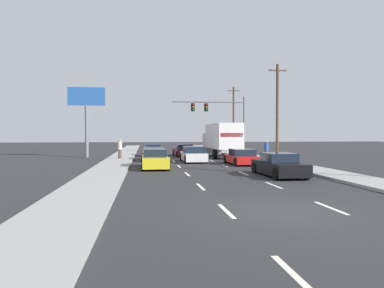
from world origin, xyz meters
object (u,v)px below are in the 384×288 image
Objects in this scene: car_yellow at (155,159)px; car_red at (242,157)px; roadside_billboard at (87,108)px; pedestrian_near_corner at (120,149)px; car_black at (279,166)px; utility_pole_far at (234,118)px; car_blue at (153,151)px; traffic_signal_mast at (215,112)px; car_maroon at (184,151)px; utility_pole_mid at (277,110)px; box_truck at (221,138)px; car_white at (193,155)px; car_orange at (154,154)px; pedestrian_mid_block at (266,150)px.

car_yellow is 7.14m from car_red.
roadside_billboard reaches higher than pedestrian_near_corner.
utility_pole_far reaches higher than car_black.
car_blue is 0.45× the size of traffic_signal_mast.
pedestrian_near_corner is (3.58, -4.20, -3.97)m from roadside_billboard.
utility_pole_far is at bearing 46.40° from car_blue.
utility_pole_mid is at bearing -29.61° from car_maroon.
car_red is at bearing -37.14° from roadside_billboard.
car_red is 0.48× the size of utility_pole_mid.
pedestrian_near_corner is at bearing -167.31° from box_truck.
utility_pole_far reaches higher than car_white.
car_yellow is 0.55× the size of box_truck.
car_maroon is 1.01× the size of car_black.
car_orange is 9.48m from roadside_billboard.
car_black is (3.33, -18.69, 0.00)m from car_maroon.
box_truck is at bearing -39.38° from car_maroon.
car_yellow is 14.58m from roadside_billboard.
car_red is 9.04m from utility_pole_mid.
car_red is (6.79, 2.22, -0.06)m from car_yellow.
box_truck is (6.83, 3.16, 1.42)m from car_orange.
traffic_signal_mast is at bearing 20.99° from roadside_billboard.
box_truck is at bearing -96.45° from traffic_signal_mast.
car_maroon is at bearing -133.38° from traffic_signal_mast.
pedestrian_near_corner reaches higher than pedestrian_mid_block.
car_yellow is 12.51m from box_truck.
car_maroon reaches higher than car_red.
car_red is 4.03m from pedestrian_mid_block.
car_black is 0.49× the size of traffic_signal_mast.
utility_pole_far is 21.88m from pedestrian_mid_block.
car_blue is at bearing 137.95° from pedestrian_mid_block.
utility_pole_mid is 5.52m from pedestrian_mid_block.
box_truck reaches higher than pedestrian_near_corner.
car_black is at bearing -79.90° from car_maroon.
car_yellow reaches higher than car_blue.
car_red is at bearing 18.08° from car_yellow.
pedestrian_near_corner is 1.04× the size of pedestrian_mid_block.
roadside_billboard is at bearing 155.62° from pedestrian_mid_block.
car_white reaches higher than car_orange.
car_yellow is 2.76× the size of pedestrian_mid_block.
traffic_signal_mast is (7.78, 17.77, 4.48)m from car_yellow.
box_truck is at bearing -8.35° from roadside_billboard.
roadside_billboard is (-18.55, 3.99, 0.29)m from utility_pole_mid.
pedestrian_mid_block is at bearing -96.84° from utility_pole_far.
utility_pole_mid reaches higher than pedestrian_mid_block.
pedestrian_mid_block is at bearing 74.06° from car_black.
car_yellow is at bearing -161.92° from car_red.
utility_pole_mid is 5.21× the size of pedestrian_near_corner.
car_maroon is 0.49× the size of utility_pole_mid.
car_blue is 0.48× the size of box_truck.
car_blue is 18.11m from utility_pole_far.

